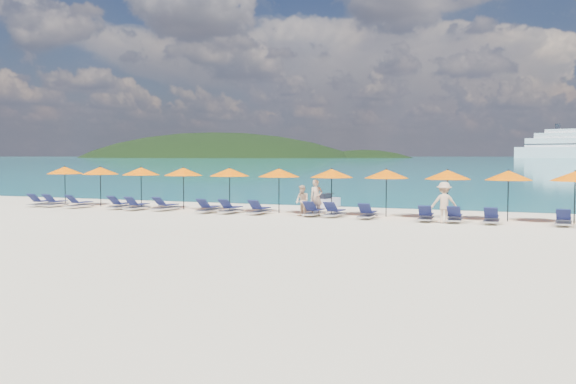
% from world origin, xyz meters
% --- Properties ---
extents(ground, '(1400.00, 1400.00, 0.00)m').
position_xyz_m(ground, '(0.00, 0.00, 0.00)').
color(ground, beige).
extents(sea, '(1600.00, 1300.00, 0.01)m').
position_xyz_m(sea, '(0.00, 660.00, 0.01)').
color(sea, '#1FA9B2').
rests_on(sea, ground).
extents(headland_main, '(374.00, 242.00, 126.50)m').
position_xyz_m(headland_main, '(-300.00, 540.00, -38.00)').
color(headland_main, black).
rests_on(headland_main, ground).
extents(headland_small, '(162.00, 126.00, 85.50)m').
position_xyz_m(headland_small, '(-150.00, 560.00, -35.00)').
color(headland_small, black).
rests_on(headland_small, ground).
extents(jetski, '(1.07, 2.21, 0.76)m').
position_xyz_m(jetski, '(-0.29, 9.27, 0.31)').
color(jetski, '#B5B2C4').
rests_on(jetski, ground).
extents(beachgoer_a, '(0.75, 0.72, 1.73)m').
position_xyz_m(beachgoer_a, '(0.84, 4.54, 0.87)').
color(beachgoer_a, tan).
rests_on(beachgoer_a, ground).
extents(beachgoer_b, '(0.83, 0.74, 1.49)m').
position_xyz_m(beachgoer_b, '(0.40, 3.80, 0.74)').
color(beachgoer_b, tan).
rests_on(beachgoer_b, ground).
extents(beachgoer_c, '(1.23, 0.78, 1.76)m').
position_xyz_m(beachgoer_c, '(7.03, 3.37, 0.88)').
color(beachgoer_c, tan).
rests_on(beachgoer_c, ground).
extents(umbrella_0, '(2.10, 2.10, 2.28)m').
position_xyz_m(umbrella_0, '(-14.94, 5.25, 2.02)').
color(umbrella_0, black).
rests_on(umbrella_0, ground).
extents(umbrella_1, '(2.10, 2.10, 2.28)m').
position_xyz_m(umbrella_1, '(-12.37, 5.21, 2.02)').
color(umbrella_1, black).
rests_on(umbrella_1, ground).
extents(umbrella_2, '(2.10, 2.10, 2.28)m').
position_xyz_m(umbrella_2, '(-9.53, 5.08, 2.02)').
color(umbrella_2, black).
rests_on(umbrella_2, ground).
extents(umbrella_3, '(2.10, 2.10, 2.28)m').
position_xyz_m(umbrella_3, '(-6.88, 5.13, 2.02)').
color(umbrella_3, black).
rests_on(umbrella_3, ground).
extents(umbrella_4, '(2.10, 2.10, 2.28)m').
position_xyz_m(umbrella_4, '(-4.14, 5.16, 2.02)').
color(umbrella_4, black).
rests_on(umbrella_4, ground).
extents(umbrella_5, '(2.10, 2.10, 2.28)m').
position_xyz_m(umbrella_5, '(-1.34, 5.10, 2.02)').
color(umbrella_5, black).
rests_on(umbrella_5, ground).
extents(umbrella_6, '(2.10, 2.10, 2.28)m').
position_xyz_m(umbrella_6, '(1.38, 5.23, 2.02)').
color(umbrella_6, black).
rests_on(umbrella_6, ground).
extents(umbrella_7, '(2.10, 2.10, 2.28)m').
position_xyz_m(umbrella_7, '(4.06, 5.32, 2.02)').
color(umbrella_7, black).
rests_on(umbrella_7, ground).
extents(umbrella_8, '(2.10, 2.10, 2.28)m').
position_xyz_m(umbrella_8, '(6.90, 5.22, 2.02)').
color(umbrella_8, black).
rests_on(umbrella_8, ground).
extents(umbrella_9, '(2.10, 2.10, 2.28)m').
position_xyz_m(umbrella_9, '(9.51, 5.19, 2.02)').
color(umbrella_9, black).
rests_on(umbrella_9, ground).
extents(umbrella_10, '(2.10, 2.10, 2.28)m').
position_xyz_m(umbrella_10, '(12.17, 5.22, 2.02)').
color(umbrella_10, black).
rests_on(umbrella_10, ground).
extents(lounger_0, '(0.73, 1.74, 0.66)m').
position_xyz_m(lounger_0, '(-15.45, 3.81, 0.24)').
color(lounger_0, silver).
rests_on(lounger_0, ground).
extents(lounger_1, '(0.75, 1.74, 0.66)m').
position_xyz_m(lounger_1, '(-14.47, 3.88, 0.24)').
color(lounger_1, silver).
rests_on(lounger_1, ground).
extents(lounger_2, '(0.76, 1.74, 0.66)m').
position_xyz_m(lounger_2, '(-12.73, 3.80, 0.24)').
color(lounger_2, silver).
rests_on(lounger_2, ground).
extents(lounger_3, '(0.66, 1.72, 0.66)m').
position_xyz_m(lounger_3, '(-10.14, 3.99, 0.24)').
color(lounger_3, silver).
rests_on(lounger_3, ground).
extents(lounger_4, '(0.66, 1.71, 0.66)m').
position_xyz_m(lounger_4, '(-8.93, 3.79, 0.24)').
color(lounger_4, silver).
rests_on(lounger_4, ground).
extents(lounger_5, '(0.77, 1.75, 0.66)m').
position_xyz_m(lounger_5, '(-7.35, 4.10, 0.24)').
color(lounger_5, silver).
rests_on(lounger_5, ground).
extents(lounger_6, '(0.64, 1.71, 0.66)m').
position_xyz_m(lounger_6, '(-4.65, 3.83, 0.24)').
color(lounger_6, silver).
rests_on(lounger_6, ground).
extents(lounger_7, '(0.67, 1.72, 0.66)m').
position_xyz_m(lounger_7, '(-3.46, 3.93, 0.24)').
color(lounger_7, silver).
rests_on(lounger_7, ground).
extents(lounger_8, '(0.62, 1.70, 0.66)m').
position_xyz_m(lounger_8, '(-1.93, 4.04, 0.24)').
color(lounger_8, silver).
rests_on(lounger_8, ground).
extents(lounger_9, '(0.66, 1.71, 0.66)m').
position_xyz_m(lounger_9, '(0.86, 4.15, 0.24)').
color(lounger_9, silver).
rests_on(lounger_9, ground).
extents(lounger_10, '(0.69, 1.73, 0.66)m').
position_xyz_m(lounger_10, '(1.89, 4.13, 0.24)').
color(lounger_10, silver).
rests_on(lounger_10, ground).
extents(lounger_11, '(0.67, 1.72, 0.66)m').
position_xyz_m(lounger_11, '(3.53, 3.95, 0.24)').
color(lounger_11, silver).
rests_on(lounger_11, ground).
extents(lounger_12, '(0.76, 1.74, 0.66)m').
position_xyz_m(lounger_12, '(6.20, 3.79, 0.24)').
color(lounger_12, silver).
rests_on(lounger_12, ground).
extents(lounger_13, '(0.72, 1.73, 0.66)m').
position_xyz_m(lounger_13, '(7.43, 3.82, 0.24)').
color(lounger_13, silver).
rests_on(lounger_13, ground).
extents(lounger_14, '(0.67, 1.72, 0.66)m').
position_xyz_m(lounger_14, '(8.94, 3.82, 0.24)').
color(lounger_14, silver).
rests_on(lounger_14, ground).
extents(lounger_15, '(0.70, 1.73, 0.66)m').
position_xyz_m(lounger_15, '(11.74, 4.08, 0.24)').
color(lounger_15, silver).
rests_on(lounger_15, ground).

